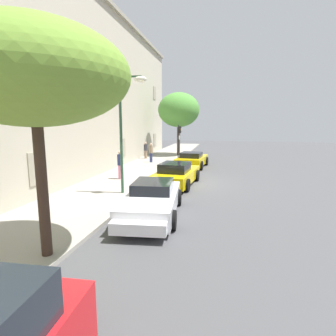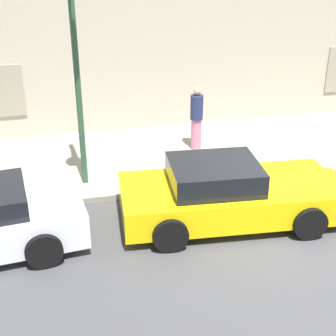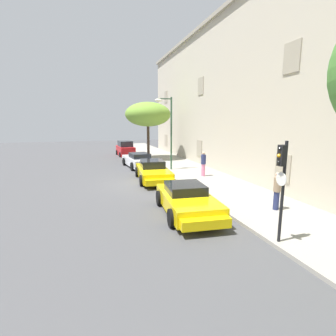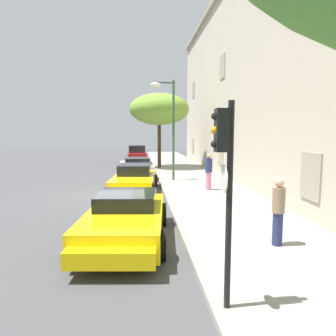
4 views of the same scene
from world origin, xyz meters
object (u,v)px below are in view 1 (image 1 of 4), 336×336
object	(u,v)px
pedestrian_strolling	(146,150)
pedestrian_bystander	(120,165)
pedestrian_admiring	(151,152)
sportscar_red_lead	(151,202)
tree_near_kerb	(33,76)
street_lamp	(129,113)
sportscar_yellow_flank	(177,174)
sportscar_white_middle	(192,160)
traffic_light	(179,136)
tree_midblock	(179,110)

from	to	relation	value
pedestrian_strolling	pedestrian_bystander	size ratio (longest dim) A/B	0.92
pedestrian_admiring	sportscar_red_lead	bearing A→B (deg)	-164.63
tree_near_kerb	street_lamp	size ratio (longest dim) A/B	1.02
sportscar_yellow_flank	pedestrian_admiring	world-z (taller)	pedestrian_admiring
sportscar_yellow_flank	sportscar_white_middle	world-z (taller)	sportscar_yellow_flank
pedestrian_admiring	tree_near_kerb	bearing A→B (deg)	-173.91
sportscar_white_middle	pedestrian_bystander	world-z (taller)	pedestrian_bystander
sportscar_red_lead	traffic_light	distance (m)	16.28
sportscar_red_lead	pedestrian_strolling	distance (m)	16.73
sportscar_white_middle	pedestrian_admiring	xyz separation A→B (m)	(0.96, 3.86, 0.43)
sportscar_red_lead	tree_near_kerb	world-z (taller)	tree_near_kerb
sportscar_yellow_flank	sportscar_white_middle	bearing A→B (deg)	-1.12
tree_near_kerb	pedestrian_strolling	xyz separation A→B (m)	(19.86, 3.09, -3.81)
traffic_light	sportscar_white_middle	bearing A→B (deg)	-153.96
tree_midblock	traffic_light	xyz separation A→B (m)	(-3.64, -0.67, -2.64)
street_lamp	pedestrian_admiring	xyz separation A→B (m)	(10.77, 1.86, -3.12)
tree_near_kerb	traffic_light	distance (m)	20.12
sportscar_red_lead	pedestrian_admiring	size ratio (longest dim) A/B	3.08
tree_near_kerb	sportscar_white_middle	bearing A→B (deg)	-6.95
sportscar_yellow_flank	tree_near_kerb	size ratio (longest dim) A/B	0.88
sportscar_red_lead	sportscar_yellow_flank	bearing A→B (deg)	-0.16
sportscar_yellow_flank	pedestrian_bystander	distance (m)	3.71
street_lamp	traffic_light	bearing A→B (deg)	-1.14
sportscar_red_lead	tree_midblock	xyz separation A→B (m)	(19.74, 2.26, 4.44)
traffic_light	pedestrian_admiring	size ratio (longest dim) A/B	1.94
sportscar_red_lead	traffic_light	world-z (taller)	traffic_light
tree_midblock	traffic_light	bearing A→B (deg)	-169.54
pedestrian_strolling	street_lamp	bearing A→B (deg)	-166.84
traffic_light	pedestrian_bystander	world-z (taller)	traffic_light
tree_near_kerb	pedestrian_bystander	size ratio (longest dim) A/B	3.31
street_lamp	pedestrian_bystander	world-z (taller)	street_lamp
sportscar_white_middle	tree_near_kerb	distance (m)	17.08
pedestrian_admiring	pedestrian_strolling	world-z (taller)	pedestrian_admiring
sportscar_yellow_flank	sportscar_red_lead	bearing A→B (deg)	179.84
pedestrian_strolling	sportscar_yellow_flank	bearing A→B (deg)	-154.05
sportscar_white_middle	street_lamp	world-z (taller)	street_lamp
sportscar_red_lead	tree_midblock	world-z (taller)	tree_midblock
tree_midblock	street_lamp	size ratio (longest dim) A/B	1.16
sportscar_white_middle	traffic_light	bearing A→B (deg)	26.04
pedestrian_strolling	pedestrian_bystander	world-z (taller)	pedestrian_bystander
sportscar_yellow_flank	sportscar_white_middle	distance (m)	6.77
traffic_light	street_lamp	xyz separation A→B (m)	(-13.36, 0.27, 1.74)
street_lamp	sportscar_red_lead	bearing A→B (deg)	-145.99
sportscar_white_middle	street_lamp	size ratio (longest dim) A/B	0.83
tree_near_kerb	pedestrian_bystander	xyz separation A→B (m)	(9.86, 1.80, -3.73)
pedestrian_strolling	pedestrian_bystander	xyz separation A→B (m)	(-9.99, -1.28, 0.08)
tree_near_kerb	street_lamp	world-z (taller)	tree_near_kerb
sportscar_white_middle	pedestrian_strolling	distance (m)	6.15
tree_midblock	street_lamp	distance (m)	17.03
sportscar_yellow_flank	tree_near_kerb	bearing A→B (deg)	169.04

